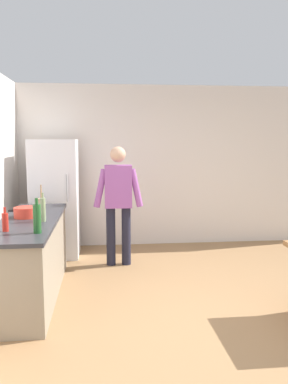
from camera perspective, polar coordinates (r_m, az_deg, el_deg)
The scene contains 10 objects.
ground_plane at distance 4.26m, azimuth 10.95°, elevation -17.45°, with size 14.00×14.00×0.00m, color #936D47.
wall_back at distance 6.80m, azimuth 3.88°, elevation 3.80°, with size 6.40×0.12×2.70m, color silver.
kitchen_counter at distance 4.75m, azimuth -16.08°, elevation -9.10°, with size 0.64×2.20×0.90m.
refrigerator at distance 6.19m, azimuth -12.76°, elevation -0.92°, with size 0.70×0.67×1.80m.
person at distance 5.60m, azimuth -3.74°, elevation -0.82°, with size 0.70×0.22×1.70m.
cooking_pot at distance 4.76m, azimuth -16.67°, elevation -2.82°, with size 0.40×0.28×0.12m.
utensil_jar at distance 5.27m, azimuth -14.79°, elevation -1.57°, with size 0.11×0.11×0.32m.
bottle_vinegar_tall at distance 4.45m, azimuth -14.39°, elevation -2.45°, with size 0.06×0.06×0.32m.
bottle_sauce_red at distance 4.09m, azimuth -19.42°, elevation -4.08°, with size 0.06×0.06×0.24m.
bottle_wine_green at distance 3.91m, azimuth -15.20°, elevation -3.67°, with size 0.08×0.08×0.34m.
Camera 1 is at (-1.16, -3.69, 1.78)m, focal length 36.89 mm.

